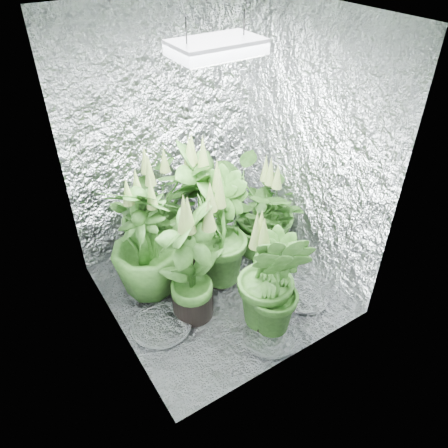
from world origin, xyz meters
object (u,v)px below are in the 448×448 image
Objects in this scene: plant_b at (201,208)px; plant_g at (273,280)px; plant_f at (191,263)px; circulation_fan at (246,220)px; plant_d at (145,241)px; plant_c at (219,233)px; plant_a at (158,209)px; plant_e at (263,213)px; grow_lamp at (216,48)px.

plant_b is 1.16× the size of plant_g.
plant_f reaches higher than circulation_fan.
plant_d is 2.54× the size of circulation_fan.
plant_c is (0.01, -0.26, -0.08)m from plant_b.
plant_b is 0.60m from plant_f.
plant_c is 0.94× the size of plant_f.
plant_c is 0.62m from plant_g.
plant_f is 1.07m from circulation_fan.
plant_a is 0.88× the size of plant_b.
plant_a is 0.42m from plant_d.
plant_g is (-0.43, -0.69, 0.02)m from plant_e.
plant_g is at bearing -122.10° from plant_e.
plant_f is at bearing -68.26° from plant_d.
plant_c reaches higher than circulation_fan.
plant_b is at bearing 9.40° from plant_d.
plant_b is at bearing 78.72° from grow_lamp.
plant_g is 2.40× the size of circulation_fan.
circulation_fan is at bearing 38.01° from grow_lamp.
plant_c is at bearing 92.56° from plant_g.
circulation_fan is (0.03, 0.27, -0.25)m from plant_e.
circulation_fan is (0.46, 0.96, -0.27)m from plant_g.
plant_d is at bearing -127.72° from plant_a.
plant_a is at bearing 52.28° from plant_d.
plant_e is at bearing -96.47° from circulation_fan.
plant_d is 0.42m from plant_f.
plant_c is 2.46× the size of circulation_fan.
plant_b is at bearing -43.80° from plant_a.
circulation_fan is (1.02, 0.16, -0.31)m from plant_d.
plant_b reaches higher than circulation_fan.
plant_f is (-0.29, -0.10, -1.34)m from grow_lamp.
grow_lamp is 1.51m from plant_e.
plant_a is at bearing 106.54° from grow_lamp.
plant_e is at bearing -6.21° from plant_d.
plant_d reaches higher than circulation_fan.
plant_c is 1.03× the size of plant_g.
plant_g is at bearing -45.59° from plant_f.
plant_b reaches higher than plant_c.
plant_e is 0.84× the size of plant_f.
plant_d is (-0.52, 0.17, 0.03)m from plant_c.
plant_f is at bearing -160.02° from grow_lamp.
plant_a is 2.45× the size of circulation_fan.
plant_c is 1.12× the size of plant_e.
plant_g is at bearing -87.79° from plant_b.
grow_lamp is 1.35m from plant_b.
plant_g reaches higher than plant_e.
plant_d is (-0.44, 0.29, -1.34)m from grow_lamp.
plant_c is (0.27, -0.51, -0.02)m from plant_a.
plant_f is (0.16, -0.39, 0.00)m from plant_d.
grow_lamp reaches higher than plant_f.
grow_lamp is at bearing 102.05° from plant_g.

